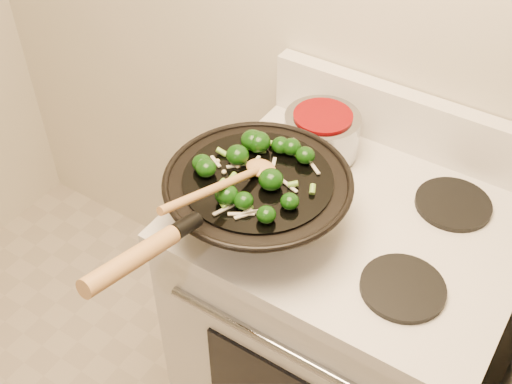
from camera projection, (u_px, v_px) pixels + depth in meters
The scene contains 5 objects.
stove at pixel (340, 326), 1.81m from camera, with size 0.78×0.67×1.08m.
wok at pixel (256, 198), 1.43m from camera, with size 0.42×0.70×0.25m.
stirfry at pixel (255, 164), 1.40m from camera, with size 0.28×0.31×0.05m.
wooden_spoon at pixel (235, 179), 1.33m from camera, with size 0.08×0.33×0.11m.
saucepan at pixel (322, 133), 1.62m from camera, with size 0.19×0.30×0.11m.
Camera 1 is at (0.20, 0.14, 1.98)m, focal length 45.00 mm.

